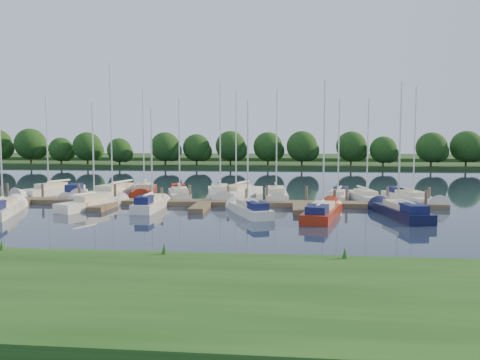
# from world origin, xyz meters

# --- Properties ---
(ground) EXTENTS (260.00, 260.00, 0.00)m
(ground) POSITION_xyz_m (0.00, 0.00, 0.00)
(ground) COLOR #1A2134
(ground) RESTS_ON ground
(near_bank) EXTENTS (90.00, 10.00, 0.50)m
(near_bank) POSITION_xyz_m (0.00, -16.00, 0.25)
(near_bank) COLOR #1B4112
(near_bank) RESTS_ON ground
(dock) EXTENTS (40.00, 6.00, 0.40)m
(dock) POSITION_xyz_m (0.00, 7.31, 0.20)
(dock) COLOR brown
(dock) RESTS_ON ground
(mooring_pilings) EXTENTS (38.24, 2.84, 2.00)m
(mooring_pilings) POSITION_xyz_m (0.00, 8.43, 0.60)
(mooring_pilings) COLOR #473D33
(mooring_pilings) RESTS_ON ground
(far_shore) EXTENTS (180.00, 30.00, 0.60)m
(far_shore) POSITION_xyz_m (0.00, 75.00, 0.30)
(far_shore) COLOR #233C17
(far_shore) RESTS_ON ground
(distant_hill) EXTENTS (220.00, 40.00, 1.40)m
(distant_hill) POSITION_xyz_m (0.00, 100.00, 0.70)
(distant_hill) COLOR #294920
(distant_hill) RESTS_ON ground
(treeline) EXTENTS (144.98, 9.36, 8.31)m
(treeline) POSITION_xyz_m (2.28, 62.18, 4.03)
(treeline) COLOR #38281C
(treeline) RESTS_ON ground
(sailboat_n_0) EXTENTS (4.27, 8.01, 10.43)m
(sailboat_n_0) POSITION_xyz_m (-17.35, 14.22, 0.28)
(sailboat_n_0) COLOR silver
(sailboat_n_0) RESTS_ON ground
(motorboat) EXTENTS (2.11, 5.12, 1.65)m
(motorboat) POSITION_xyz_m (-13.73, 11.81, 0.35)
(motorboat) COLOR silver
(motorboat) RESTS_ON ground
(sailboat_n_2) EXTENTS (4.37, 10.79, 13.49)m
(sailboat_n_2) POSITION_xyz_m (-10.05, 12.75, 0.28)
(sailboat_n_2) COLOR silver
(sailboat_n_2) RESTS_ON ground
(sailboat_n_3) EXTENTS (3.58, 8.72, 11.13)m
(sailboat_n_3) POSITION_xyz_m (-7.43, 14.28, 0.28)
(sailboat_n_3) COLOR maroon
(sailboat_n_3) RESTS_ON ground
(sailboat_n_4) EXTENTS (3.64, 7.80, 9.96)m
(sailboat_n_4) POSITION_xyz_m (-3.33, 12.20, 0.32)
(sailboat_n_4) COLOR silver
(sailboat_n_4) RESTS_ON ground
(sailboat_n_5) EXTENTS (3.56, 9.09, 11.56)m
(sailboat_n_5) POSITION_xyz_m (0.51, 12.95, 0.28)
(sailboat_n_5) COLOR silver
(sailboat_n_5) RESTS_ON ground
(sailboat_n_6) EXTENTS (4.36, 8.45, 10.94)m
(sailboat_n_6) POSITION_xyz_m (2.09, 13.87, 0.28)
(sailboat_n_6) COLOR silver
(sailboat_n_6) RESTS_ON ground
(sailboat_n_7) EXTENTS (2.38, 8.36, 10.74)m
(sailboat_n_7) POSITION_xyz_m (5.94, 12.18, 0.28)
(sailboat_n_7) COLOR silver
(sailboat_n_7) RESTS_ON ground
(sailboat_n_8) EXTENTS (3.19, 7.76, 9.70)m
(sailboat_n_8) POSITION_xyz_m (11.75, 12.62, 0.30)
(sailboat_n_8) COLOR silver
(sailboat_n_8) RESTS_ON ground
(sailboat_n_9) EXTENTS (2.87, 7.69, 9.71)m
(sailboat_n_9) POSITION_xyz_m (14.19, 12.15, 0.27)
(sailboat_n_9) COLOR silver
(sailboat_n_9) RESTS_ON ground
(sailboat_n_10) EXTENTS (3.74, 8.54, 10.69)m
(sailboat_n_10) POSITION_xyz_m (18.16, 11.90, 0.31)
(sailboat_n_10) COLOR silver
(sailboat_n_10) RESTS_ON ground
(sailboat_s_0) EXTENTS (3.97, 8.09, 10.37)m
(sailboat_s_0) POSITION_xyz_m (-14.46, 1.27, 0.33)
(sailboat_s_0) COLOR silver
(sailboat_s_0) RESTS_ON ground
(sailboat_s_1) EXTENTS (3.76, 6.87, 9.09)m
(sailboat_s_1) POSITION_xyz_m (-8.96, 4.95, 0.28)
(sailboat_s_1) COLOR silver
(sailboat_s_1) RESTS_ON ground
(sailboat_s_2) EXTENTS (1.60, 6.52, 8.65)m
(sailboat_s_2) POSITION_xyz_m (-3.99, 4.84, 0.34)
(sailboat_s_2) COLOR silver
(sailboat_s_2) RESTS_ON ground
(sailboat_s_3) EXTENTS (3.83, 6.79, 8.94)m
(sailboat_s_3) POSITION_xyz_m (4.12, 3.07, 0.32)
(sailboat_s_3) COLOR silver
(sailboat_s_3) RESTS_ON ground
(sailboat_s_4) EXTENTS (3.42, 8.14, 10.25)m
(sailboat_s_4) POSITION_xyz_m (9.48, 2.35, 0.32)
(sailboat_s_4) COLOR maroon
(sailboat_s_4) RESTS_ON ground
(sailboat_s_5) EXTENTS (3.01, 8.01, 10.18)m
(sailboat_s_5) POSITION_xyz_m (15.16, 2.97, 0.33)
(sailboat_s_5) COLOR black
(sailboat_s_5) RESTS_ON ground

